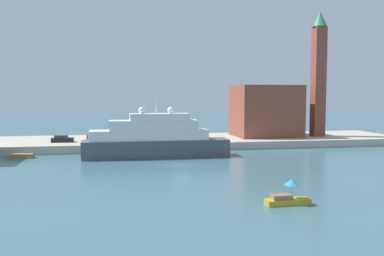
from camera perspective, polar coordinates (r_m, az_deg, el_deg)
name	(u,v)px	position (r m, az deg, el deg)	size (l,w,h in m)	color
ground	(182,165)	(66.44, -1.34, -5.15)	(400.00, 400.00, 0.00)	#3D6670
quay_dock	(163,142)	(92.70, -4.02, -1.91)	(110.00, 21.75, 1.61)	#B7AD99
large_yacht	(154,140)	(74.62, -5.22, -1.61)	(26.24, 4.95, 11.44)	#4C4C51
small_motorboat	(287,196)	(43.75, 13.07, -9.21)	(4.56, 1.64, 2.59)	#B7991E
work_barge	(21,156)	(79.78, -22.60, -3.60)	(4.20, 1.78, 0.75)	olive
harbor_building	(265,111)	(98.41, 10.13, 2.35)	(14.39, 12.52, 11.89)	brown
bell_tower	(319,70)	(101.33, 17.13, 7.67)	(3.49, 3.49, 28.98)	brown
parked_car	(62,139)	(88.46, -17.50, -1.48)	(4.44, 1.85, 1.42)	black
person_figure	(87,138)	(87.01, -14.30, -1.40)	(0.36, 0.36, 1.70)	maroon
mooring_bollard	(195,140)	(84.35, 0.48, -1.71)	(0.47, 0.47, 0.79)	black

